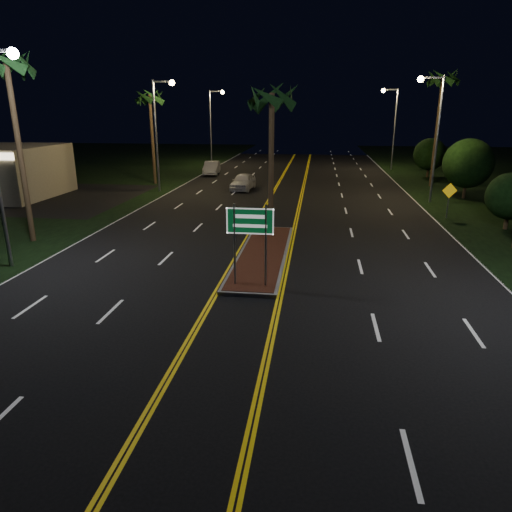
% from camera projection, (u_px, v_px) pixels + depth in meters
% --- Properties ---
extents(ground, '(120.00, 120.00, 0.00)m').
position_uv_depth(ground, '(238.00, 319.00, 15.26)').
color(ground, black).
rests_on(ground, ground).
extents(median_island, '(2.25, 10.25, 0.17)m').
position_uv_depth(median_island, '(263.00, 254.00, 21.84)').
color(median_island, gray).
rests_on(median_island, ground).
extents(highway_sign, '(1.80, 0.08, 3.20)m').
position_uv_depth(highway_sign, '(250.00, 229.00, 17.17)').
color(highway_sign, gray).
rests_on(highway_sign, ground).
extents(streetlight_left_mid, '(1.91, 0.44, 9.00)m').
position_uv_depth(streetlight_left_mid, '(160.00, 123.00, 37.53)').
color(streetlight_left_mid, gray).
rests_on(streetlight_left_mid, ground).
extents(streetlight_left_far, '(1.91, 0.44, 9.00)m').
position_uv_depth(streetlight_left_far, '(213.00, 119.00, 56.41)').
color(streetlight_left_far, gray).
rests_on(streetlight_left_far, ground).
extents(streetlight_right_mid, '(1.91, 0.44, 9.00)m').
position_uv_depth(streetlight_right_mid, '(433.00, 125.00, 32.96)').
color(streetlight_right_mid, gray).
rests_on(streetlight_right_mid, ground).
extents(streetlight_right_far, '(1.91, 0.44, 9.00)m').
position_uv_depth(streetlight_right_far, '(392.00, 119.00, 51.84)').
color(streetlight_right_far, gray).
rests_on(streetlight_right_far, ground).
extents(palm_median, '(2.40, 2.40, 8.30)m').
position_uv_depth(palm_median, '(272.00, 97.00, 22.95)').
color(palm_median, '#382819').
rests_on(palm_median, ground).
extents(palm_left_near, '(2.40, 2.40, 9.80)m').
position_uv_depth(palm_left_near, '(6.00, 66.00, 21.74)').
color(palm_left_near, '#382819').
rests_on(palm_left_near, ground).
extents(palm_left_far, '(2.40, 2.40, 8.80)m').
position_uv_depth(palm_left_far, '(150.00, 98.00, 40.94)').
color(palm_left_far, '#382819').
rests_on(palm_left_far, ground).
extents(palm_right_far, '(2.40, 2.40, 10.30)m').
position_uv_depth(palm_right_far, '(443.00, 80.00, 39.17)').
color(palm_right_far, '#382819').
rests_on(palm_right_far, ground).
extents(shrub_near, '(2.70, 2.70, 3.30)m').
position_uv_depth(shrub_near, '(511.00, 196.00, 26.18)').
color(shrub_near, '#382819').
rests_on(shrub_near, ground).
extents(shrub_mid, '(3.78, 3.78, 4.62)m').
position_uv_depth(shrub_mid, '(468.00, 163.00, 35.32)').
color(shrub_mid, '#382819').
rests_on(shrub_mid, ground).
extents(shrub_far, '(3.24, 3.24, 3.96)m').
position_uv_depth(shrub_far, '(430.00, 154.00, 46.79)').
color(shrub_far, '#382819').
rests_on(shrub_far, ground).
extents(car_near, '(2.53, 5.13, 1.66)m').
position_uv_depth(car_near, '(243.00, 180.00, 39.79)').
color(car_near, silver).
rests_on(car_near, ground).
extents(car_far, '(2.60, 5.09, 1.63)m').
position_uv_depth(car_far, '(212.00, 167.00, 49.37)').
color(car_far, silver).
rests_on(car_far, ground).
extents(warning_sign, '(0.95, 0.18, 2.29)m').
position_uv_depth(warning_sign, '(449.00, 196.00, 28.97)').
color(warning_sign, gray).
rests_on(warning_sign, ground).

